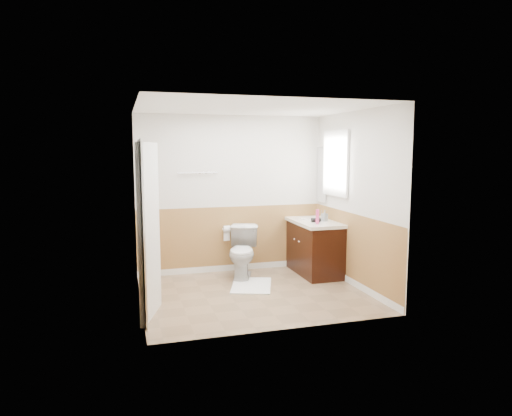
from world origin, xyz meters
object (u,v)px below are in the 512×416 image
object	(u,v)px
toilet	(243,252)
vanity_cabinet	(314,249)
bath_mat	(251,286)
lotion_bottle	(317,217)
soap_dispenser	(325,216)

from	to	relation	value
toilet	vanity_cabinet	size ratio (longest dim) A/B	0.71
bath_mat	vanity_cabinet	bearing A→B (deg)	19.13
bath_mat	lotion_bottle	world-z (taller)	lotion_bottle
vanity_cabinet	lotion_bottle	distance (m)	0.65
toilet	soap_dispenser	xyz separation A→B (m)	(1.27, -0.19, 0.55)
toilet	bath_mat	world-z (taller)	toilet
lotion_bottle	bath_mat	bearing A→B (deg)	-175.65
soap_dispenser	toilet	bearing A→B (deg)	171.43
soap_dispenser	bath_mat	bearing A→B (deg)	-166.54
vanity_cabinet	lotion_bottle	size ratio (longest dim) A/B	5.00
toilet	soap_dispenser	size ratio (longest dim) A/B	4.50
lotion_bottle	soap_dispenser	world-z (taller)	lotion_bottle
toilet	soap_dispenser	world-z (taller)	soap_dispenser
bath_mat	toilet	bearing A→B (deg)	90.00
bath_mat	soap_dispenser	xyz separation A→B (m)	(1.27, 0.30, 0.93)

